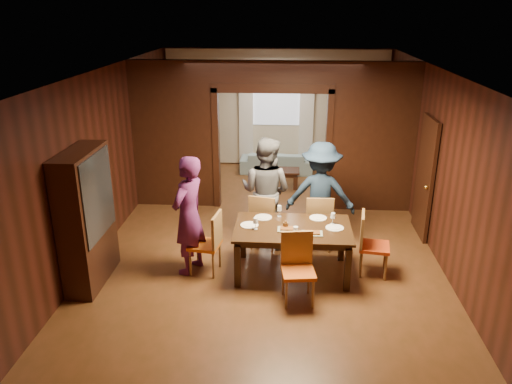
# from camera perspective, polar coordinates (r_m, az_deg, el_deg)

# --- Properties ---
(floor) EXTENTS (9.00, 9.00, 0.00)m
(floor) POSITION_cam_1_polar(r_m,az_deg,el_deg) (8.75, 1.35, -5.56)
(floor) COLOR #513316
(floor) RESTS_ON ground
(ceiling) EXTENTS (5.50, 9.00, 0.02)m
(ceiling) POSITION_cam_1_polar(r_m,az_deg,el_deg) (7.91, 1.53, 13.66)
(ceiling) COLOR silver
(ceiling) RESTS_ON room_walls
(room_walls) EXTENTS (5.52, 9.01, 2.90)m
(room_walls) POSITION_cam_1_polar(r_m,az_deg,el_deg) (10.02, 1.91, 7.01)
(room_walls) COLOR black
(room_walls) RESTS_ON floor
(person_purple) EXTENTS (0.67, 0.79, 1.83)m
(person_purple) POSITION_cam_1_polar(r_m,az_deg,el_deg) (7.49, -7.71, -2.68)
(person_purple) COLOR #581E53
(person_purple) RESTS_ON floor
(person_grey) EXTENTS (1.11, 1.01, 1.87)m
(person_grey) POSITION_cam_1_polar(r_m,az_deg,el_deg) (8.32, 1.12, 0.04)
(person_grey) COLOR #525359
(person_grey) RESTS_ON floor
(person_navy) EXTENTS (1.22, 0.78, 1.79)m
(person_navy) POSITION_cam_1_polar(r_m,az_deg,el_deg) (8.38, 7.38, -0.27)
(person_navy) COLOR #192940
(person_navy) RESTS_ON floor
(sofa) EXTENTS (1.77, 0.72, 0.51)m
(sofa) POSITION_cam_1_polar(r_m,az_deg,el_deg) (12.24, 2.38, 3.46)
(sofa) COLOR #82A1AA
(sofa) RESTS_ON floor
(serving_bowl) EXTENTS (0.33, 0.33, 0.08)m
(serving_bowl) POSITION_cam_1_polar(r_m,az_deg,el_deg) (7.48, 4.96, -3.58)
(serving_bowl) COLOR black
(serving_bowl) RESTS_ON dining_table
(dining_table) EXTENTS (1.73, 1.08, 0.76)m
(dining_table) POSITION_cam_1_polar(r_m,az_deg,el_deg) (7.60, 4.16, -6.64)
(dining_table) COLOR black
(dining_table) RESTS_ON floor
(coffee_table) EXTENTS (0.80, 0.50, 0.40)m
(coffee_table) POSITION_cam_1_polar(r_m,az_deg,el_deg) (11.24, 2.91, 1.59)
(coffee_table) COLOR black
(coffee_table) RESTS_ON floor
(chair_left) EXTENTS (0.50, 0.50, 0.97)m
(chair_left) POSITION_cam_1_polar(r_m,az_deg,el_deg) (7.61, -5.88, -5.79)
(chair_left) COLOR #D36013
(chair_left) RESTS_ON floor
(chair_right) EXTENTS (0.50, 0.50, 0.97)m
(chair_right) POSITION_cam_1_polar(r_m,az_deg,el_deg) (7.72, 13.40, -5.86)
(chair_right) COLOR red
(chair_right) RESTS_ON floor
(chair_far_l) EXTENTS (0.53, 0.53, 0.97)m
(chair_far_l) POSITION_cam_1_polar(r_m,az_deg,el_deg) (8.34, 1.05, -3.22)
(chair_far_l) COLOR #E65B15
(chair_far_l) RESTS_ON floor
(chair_far_r) EXTENTS (0.45, 0.45, 0.97)m
(chair_far_r) POSITION_cam_1_polar(r_m,az_deg,el_deg) (8.37, 7.13, -3.32)
(chair_far_r) COLOR orange
(chair_far_r) RESTS_ON floor
(chair_near) EXTENTS (0.49, 0.49, 0.97)m
(chair_near) POSITION_cam_1_polar(r_m,az_deg,el_deg) (6.86, 4.86, -8.87)
(chair_near) COLOR #C75212
(chair_near) RESTS_ON floor
(hutch) EXTENTS (0.40, 1.20, 2.00)m
(hutch) POSITION_cam_1_polar(r_m,az_deg,el_deg) (7.52, -18.80, -2.87)
(hutch) COLOR black
(hutch) RESTS_ON floor
(door_right) EXTENTS (0.06, 0.90, 2.10)m
(door_right) POSITION_cam_1_polar(r_m,az_deg,el_deg) (9.12, 18.76, 1.55)
(door_right) COLOR black
(door_right) RESTS_ON floor
(window_far) EXTENTS (1.20, 0.03, 1.30)m
(window_far) POSITION_cam_1_polar(r_m,az_deg,el_deg) (12.48, 2.35, 10.61)
(window_far) COLOR silver
(window_far) RESTS_ON back_wall
(curtain_left) EXTENTS (0.35, 0.06, 2.40)m
(curtain_left) POSITION_cam_1_polar(r_m,az_deg,el_deg) (12.57, -1.15, 8.61)
(curtain_left) COLOR white
(curtain_left) RESTS_ON back_wall
(curtain_right) EXTENTS (0.35, 0.06, 2.40)m
(curtain_right) POSITION_cam_1_polar(r_m,az_deg,el_deg) (12.53, 5.78, 8.47)
(curtain_right) COLOR white
(curtain_right) RESTS_ON back_wall
(plate_left) EXTENTS (0.27, 0.27, 0.01)m
(plate_left) POSITION_cam_1_polar(r_m,az_deg,el_deg) (7.48, -0.76, -3.80)
(plate_left) COLOR white
(plate_left) RESTS_ON dining_table
(plate_far_l) EXTENTS (0.27, 0.27, 0.01)m
(plate_far_l) POSITION_cam_1_polar(r_m,az_deg,el_deg) (7.74, 0.84, -2.92)
(plate_far_l) COLOR silver
(plate_far_l) RESTS_ON dining_table
(plate_far_r) EXTENTS (0.27, 0.27, 0.01)m
(plate_far_r) POSITION_cam_1_polar(r_m,az_deg,el_deg) (7.78, 7.11, -2.96)
(plate_far_r) COLOR white
(plate_far_r) RESTS_ON dining_table
(plate_right) EXTENTS (0.27, 0.27, 0.01)m
(plate_right) POSITION_cam_1_polar(r_m,az_deg,el_deg) (7.47, 8.98, -4.07)
(plate_right) COLOR white
(plate_right) RESTS_ON dining_table
(plate_near) EXTENTS (0.27, 0.27, 0.01)m
(plate_near) POSITION_cam_1_polar(r_m,az_deg,el_deg) (7.14, 4.38, -5.09)
(plate_near) COLOR white
(plate_near) RESTS_ON dining_table
(platter_a) EXTENTS (0.30, 0.20, 0.04)m
(platter_a) POSITION_cam_1_polar(r_m,az_deg,el_deg) (7.34, 3.66, -4.22)
(platter_a) COLOR gray
(platter_a) RESTS_ON dining_table
(platter_b) EXTENTS (0.30, 0.20, 0.04)m
(platter_b) POSITION_cam_1_polar(r_m,az_deg,el_deg) (7.24, 6.44, -4.67)
(platter_b) COLOR gray
(platter_b) RESTS_ON dining_table
(wineglass_left) EXTENTS (0.08, 0.08, 0.18)m
(wineglass_left) POSITION_cam_1_polar(r_m,az_deg,el_deg) (7.32, -0.06, -3.63)
(wineglass_left) COLOR silver
(wineglass_left) RESTS_ON dining_table
(wineglass_far) EXTENTS (0.08, 0.08, 0.18)m
(wineglass_far) POSITION_cam_1_polar(r_m,az_deg,el_deg) (7.77, 2.69, -2.18)
(wineglass_far) COLOR white
(wineglass_far) RESTS_ON dining_table
(wineglass_right) EXTENTS (0.08, 0.08, 0.18)m
(wineglass_right) POSITION_cam_1_polar(r_m,az_deg,el_deg) (7.58, 8.78, -3.02)
(wineglass_right) COLOR silver
(wineglass_right) RESTS_ON dining_table
(tumbler) EXTENTS (0.07, 0.07, 0.14)m
(tumbler) POSITION_cam_1_polar(r_m,az_deg,el_deg) (7.15, 4.55, -4.49)
(tumbler) COLOR white
(tumbler) RESTS_ON dining_table
(condiment_jar) EXTENTS (0.08, 0.08, 0.11)m
(condiment_jar) POSITION_cam_1_polar(r_m,az_deg,el_deg) (7.38, 3.41, -3.74)
(condiment_jar) COLOR #4E2E12
(condiment_jar) RESTS_ON dining_table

